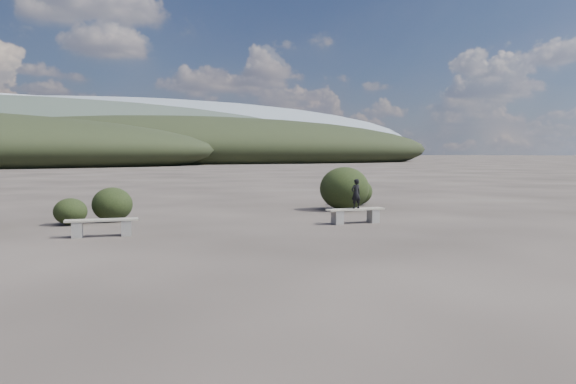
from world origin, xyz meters
TOP-DOWN VIEW (x-y plane):
  - ground at (0.00, 0.00)m, footprint 1200.00×1200.00m
  - bench_left at (-3.45, 5.54)m, footprint 1.77×0.70m
  - bench_right at (3.59, 4.83)m, footprint 1.80×0.54m
  - seated_person at (3.60, 4.83)m, footprint 0.33×0.22m
  - shrub_a at (-3.88, 8.34)m, footprint 0.94×0.94m
  - shrub_b at (-2.65, 8.66)m, footprint 1.20×1.20m
  - shrub_d at (5.47, 8.31)m, footprint 1.79×1.79m
  - shrub_e at (7.05, 9.84)m, footprint 1.28×1.28m

SIDE VIEW (x-z plane):
  - ground at x=0.00m, z-range 0.00..0.00m
  - bench_left at x=-3.45m, z-range 0.05..0.48m
  - bench_right at x=3.59m, z-range 0.05..0.49m
  - shrub_a at x=-3.88m, z-range 0.00..0.77m
  - shrub_b at x=-2.65m, z-range 0.00..1.03m
  - shrub_e at x=7.05m, z-range 0.00..1.06m
  - shrub_d at x=5.47m, z-range 0.00..1.57m
  - seated_person at x=3.60m, z-range 0.44..1.31m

